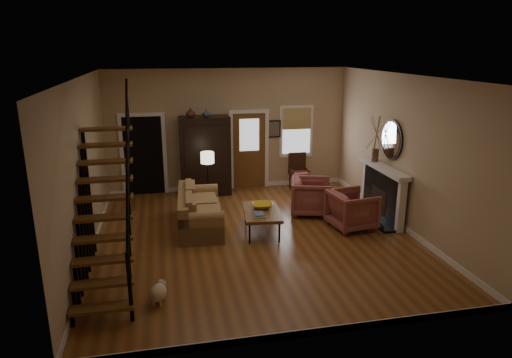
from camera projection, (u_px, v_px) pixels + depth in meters
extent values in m
plane|color=brown|center=(255.00, 237.00, 9.56)|extent=(7.00, 7.00, 0.00)
plane|color=white|center=(255.00, 76.00, 8.64)|extent=(7.00, 7.00, 0.00)
cube|color=tan|center=(229.00, 130.00, 12.39)|extent=(6.50, 0.04, 3.30)
cube|color=tan|center=(84.00, 169.00, 8.46)|extent=(0.04, 7.00, 3.30)
cube|color=tan|center=(404.00, 153.00, 9.74)|extent=(0.04, 7.00, 3.30)
cube|color=black|center=(144.00, 155.00, 12.24)|extent=(1.00, 0.36, 2.10)
cube|color=brown|center=(249.00, 151.00, 12.64)|extent=(0.90, 0.06, 2.10)
cube|color=silver|center=(296.00, 132.00, 12.76)|extent=(0.96, 0.06, 1.46)
cube|color=black|center=(384.00, 194.00, 10.49)|extent=(0.24, 1.60, 1.15)
cube|color=white|center=(384.00, 168.00, 10.30)|extent=(0.30, 1.95, 0.10)
cylinder|color=silver|center=(391.00, 140.00, 10.14)|extent=(0.05, 0.90, 0.90)
imported|color=#4C2619|center=(190.00, 113.00, 11.60)|extent=(0.24, 0.24, 0.25)
imported|color=#334C60|center=(206.00, 113.00, 11.68)|extent=(0.20, 0.20, 0.21)
imported|color=gold|center=(262.00, 206.00, 9.81)|extent=(0.44, 0.44, 0.11)
imported|color=maroon|center=(352.00, 210.00, 9.94)|extent=(1.04, 1.02, 0.84)
imported|color=maroon|center=(311.00, 197.00, 10.79)|extent=(1.15, 1.13, 0.85)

